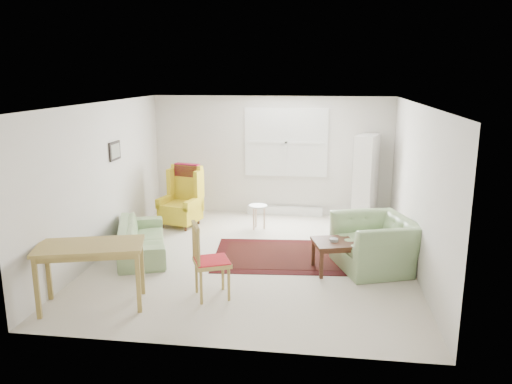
# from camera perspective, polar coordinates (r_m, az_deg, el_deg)

# --- Properties ---
(room) EXTENTS (5.04, 5.54, 2.51)m
(room) POSITION_cam_1_polar(r_m,az_deg,el_deg) (8.05, 0.05, 1.28)
(room) COLOR beige
(room) RESTS_ON ground
(rug) EXTENTS (2.65, 1.83, 0.03)m
(rug) POSITION_cam_1_polar(r_m,az_deg,el_deg) (8.34, 4.03, -7.23)
(rug) COLOR black
(rug) RESTS_ON ground
(sofa) EXTENTS (1.31, 1.99, 0.75)m
(sofa) POSITION_cam_1_polar(r_m,az_deg,el_deg) (8.54, -12.94, -4.48)
(sofa) COLOR #83A16B
(sofa) RESTS_ON ground
(armchair) EXTENTS (1.42, 1.51, 0.95)m
(armchair) POSITION_cam_1_polar(r_m,az_deg,el_deg) (7.90, 13.50, -5.19)
(armchair) COLOR #83A16B
(armchair) RESTS_ON ground
(wingback_chair) EXTENTS (0.85, 0.88, 1.21)m
(wingback_chair) POSITION_cam_1_polar(r_m,az_deg,el_deg) (9.87, -8.69, -0.50)
(wingback_chair) COLOR gold
(wingback_chair) RESTS_ON ground
(coffee_table) EXTENTS (0.73, 0.73, 0.49)m
(coffee_table) POSITION_cam_1_polar(r_m,az_deg,el_deg) (7.72, 8.81, -7.26)
(coffee_table) COLOR #432314
(coffee_table) RESTS_ON ground
(stool) EXTENTS (0.37, 0.37, 0.47)m
(stool) POSITION_cam_1_polar(r_m,az_deg,el_deg) (9.69, 0.23, -2.84)
(stool) COLOR white
(stool) RESTS_ON ground
(cabinet) EXTENTS (0.57, 0.79, 1.78)m
(cabinet) POSITION_cam_1_polar(r_m,az_deg,el_deg) (10.18, 12.41, 1.43)
(cabinet) COLOR white
(cabinet) RESTS_ON ground
(desk) EXTENTS (1.45, 1.00, 0.84)m
(desk) POSITION_cam_1_polar(r_m,az_deg,el_deg) (6.83, -18.23, -9.03)
(desk) COLOR #A08740
(desk) RESTS_ON ground
(desk_chair) EXTENTS (0.60, 0.60, 1.04)m
(desk_chair) POSITION_cam_1_polar(r_m,az_deg,el_deg) (6.73, -5.06, -7.78)
(desk_chair) COLOR #A08740
(desk_chair) RESTS_ON ground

